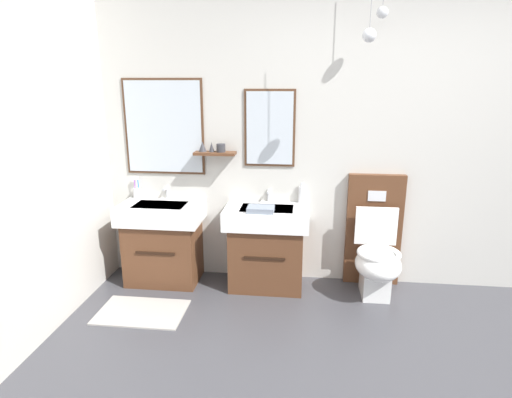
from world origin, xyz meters
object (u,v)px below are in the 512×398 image
at_px(toilet, 375,250).
at_px(soap_dispenser, 302,194).
at_px(vanity_sink_right, 267,245).
at_px(folded_hand_towel, 261,209).
at_px(toothbrush_cup, 137,192).
at_px(vanity_sink_left, 163,240).

bearing_deg(toilet, soap_dispenser, 165.03).
bearing_deg(vanity_sink_right, folded_hand_towel, -105.97).
distance_m(vanity_sink_right, folded_hand_towel, 0.39).
bearing_deg(toothbrush_cup, vanity_sink_right, -7.55).
xyz_separation_m(toothbrush_cup, soap_dispenser, (1.50, 0.01, 0.02)).
xyz_separation_m(vanity_sink_left, toothbrush_cup, (-0.28, 0.16, 0.40)).
height_order(toilet, toothbrush_cup, toilet).
bearing_deg(vanity_sink_right, vanity_sink_left, 180.00).
relative_size(vanity_sink_right, toothbrush_cup, 3.62).
bearing_deg(vanity_sink_right, toilet, 0.00).
distance_m(toilet, folded_hand_towel, 1.05).
distance_m(toothbrush_cup, folded_hand_towel, 1.21).
height_order(vanity_sink_left, toothbrush_cup, toothbrush_cup).
bearing_deg(soap_dispenser, vanity_sink_left, -172.06).
bearing_deg(toothbrush_cup, vanity_sink_left, -29.96).
relative_size(vanity_sink_left, toilet, 0.73).
relative_size(soap_dispenser, folded_hand_towel, 0.83).
bearing_deg(vanity_sink_left, soap_dispenser, 7.94).
bearing_deg(vanity_sink_left, toilet, 0.00).
relative_size(toilet, folded_hand_towel, 4.55).
relative_size(vanity_sink_right, folded_hand_towel, 3.31).
relative_size(vanity_sink_left, toothbrush_cup, 3.62).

